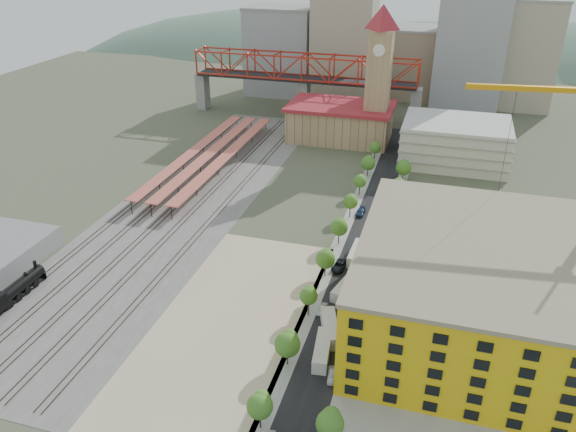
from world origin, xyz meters
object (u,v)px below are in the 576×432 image
(construction_building, at_px, (477,288))
(site_trailer_c, at_px, (344,288))
(clock_tower, at_px, (380,64))
(site_trailer_b, at_px, (330,328))
(site_trailer_a, at_px, (322,350))
(site_trailer_d, at_px, (357,253))
(locomotive, at_px, (9,295))

(construction_building, xyz_separation_m, site_trailer_c, (-26.00, 4.64, -8.16))
(clock_tower, xyz_separation_m, site_trailer_c, (8.00, -95.35, -27.44))
(site_trailer_b, bearing_deg, site_trailer_a, -108.86)
(site_trailer_d, bearing_deg, locomotive, -148.16)
(site_trailer_a, height_order, site_trailer_b, site_trailer_b)
(site_trailer_d, bearing_deg, site_trailer_c, -88.12)
(site_trailer_a, relative_size, site_trailer_d, 1.00)
(site_trailer_c, bearing_deg, construction_building, 4.04)
(clock_tower, relative_size, site_trailer_c, 5.68)
(site_trailer_a, bearing_deg, site_trailer_c, 83.46)
(construction_building, height_order, site_trailer_b, construction_building)
(clock_tower, distance_m, locomotive, 134.67)
(locomotive, height_order, site_trailer_b, locomotive)
(construction_building, bearing_deg, site_trailer_c, 169.87)
(clock_tower, xyz_separation_m, site_trailer_d, (8.00, -80.55, -27.32))
(clock_tower, relative_size, site_trailer_b, 5.05)
(construction_building, xyz_separation_m, site_trailer_b, (-26.00, -9.60, -8.00))
(construction_building, relative_size, locomotive, 2.23)
(clock_tower, xyz_separation_m, construction_building, (34.00, -99.99, -19.29))
(locomotive, bearing_deg, site_trailer_a, 2.10)
(locomotive, bearing_deg, clock_tower, 63.94)
(locomotive, bearing_deg, construction_building, 11.43)
(construction_building, height_order, locomotive, construction_building)
(locomotive, height_order, site_trailer_a, locomotive)
(site_trailer_b, bearing_deg, construction_building, 1.41)
(clock_tower, height_order, site_trailer_c, clock_tower)
(clock_tower, height_order, construction_building, clock_tower)
(site_trailer_b, bearing_deg, site_trailer_d, 71.14)
(clock_tower, bearing_deg, locomotive, -116.06)
(site_trailer_a, distance_m, site_trailer_c, 20.82)
(locomotive, relative_size, site_trailer_b, 2.20)
(construction_building, height_order, site_trailer_c, construction_building)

